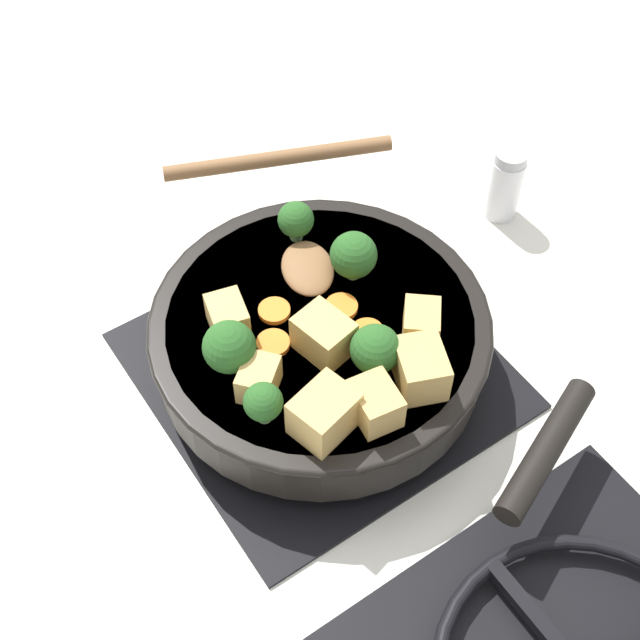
% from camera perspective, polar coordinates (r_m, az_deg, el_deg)
% --- Properties ---
extents(ground_plane, '(2.40, 2.40, 0.00)m').
position_cam_1_polar(ground_plane, '(0.86, -0.00, -3.30)').
color(ground_plane, silver).
extents(front_burner_grate, '(0.31, 0.31, 0.03)m').
position_cam_1_polar(front_burner_grate, '(0.85, -0.00, -2.83)').
color(front_burner_grate, black).
rests_on(front_burner_grate, ground_plane).
extents(skillet_pan, '(0.31, 0.40, 0.05)m').
position_cam_1_polar(skillet_pan, '(0.81, 0.12, -1.08)').
color(skillet_pan, black).
rests_on(skillet_pan, front_burner_grate).
extents(wooden_spoon, '(0.22, 0.23, 0.02)m').
position_cam_1_polar(wooden_spoon, '(0.88, -1.90, 7.51)').
color(wooden_spoon, brown).
rests_on(wooden_spoon, skillet_pan).
extents(tofu_cube_center_large, '(0.05, 0.05, 0.03)m').
position_cam_1_polar(tofu_cube_center_large, '(0.74, -3.95, -3.81)').
color(tofu_cube_center_large, tan).
rests_on(tofu_cube_center_large, skillet_pan).
extents(tofu_cube_near_handle, '(0.04, 0.05, 0.03)m').
position_cam_1_polar(tofu_cube_near_handle, '(0.78, -5.94, 0.19)').
color(tofu_cube_near_handle, tan).
rests_on(tofu_cube_near_handle, skillet_pan).
extents(tofu_cube_east_chunk, '(0.05, 0.05, 0.03)m').
position_cam_1_polar(tofu_cube_east_chunk, '(0.77, 6.50, -0.20)').
color(tofu_cube_east_chunk, tan).
rests_on(tofu_cube_east_chunk, skillet_pan).
extents(tofu_cube_west_chunk, '(0.05, 0.05, 0.04)m').
position_cam_1_polar(tofu_cube_west_chunk, '(0.76, 0.24, -1.00)').
color(tofu_cube_west_chunk, tan).
rests_on(tofu_cube_west_chunk, skillet_pan).
extents(tofu_cube_back_piece, '(0.04, 0.05, 0.03)m').
position_cam_1_polar(tofu_cube_back_piece, '(0.72, 3.55, -5.35)').
color(tofu_cube_back_piece, tan).
rests_on(tofu_cube_back_piece, skillet_pan).
extents(tofu_cube_front_piece, '(0.06, 0.05, 0.04)m').
position_cam_1_polar(tofu_cube_front_piece, '(0.71, 0.27, -6.01)').
color(tofu_cube_front_piece, tan).
rests_on(tofu_cube_front_piece, skillet_pan).
extents(tofu_cube_mid_small, '(0.05, 0.06, 0.04)m').
position_cam_1_polar(tofu_cube_mid_small, '(0.74, 6.45, -3.10)').
color(tofu_cube_mid_small, tan).
rests_on(tofu_cube_mid_small, skillet_pan).
extents(broccoli_floret_near_spoon, '(0.04, 0.04, 0.05)m').
position_cam_1_polar(broccoli_floret_near_spoon, '(0.74, 3.56, -1.89)').
color(broccoli_floret_near_spoon, '#709956').
rests_on(broccoli_floret_near_spoon, skillet_pan).
extents(broccoli_floret_center_top, '(0.03, 0.03, 0.04)m').
position_cam_1_polar(broccoli_floret_center_top, '(0.84, -1.56, 6.42)').
color(broccoli_floret_center_top, '#709956').
rests_on(broccoli_floret_center_top, skillet_pan).
extents(broccoli_floret_east_rim, '(0.04, 0.04, 0.05)m').
position_cam_1_polar(broccoli_floret_east_rim, '(0.80, 2.16, 4.15)').
color(broccoli_floret_east_rim, '#709956').
rests_on(broccoli_floret_east_rim, skillet_pan).
extents(broccoli_floret_west_rim, '(0.03, 0.03, 0.04)m').
position_cam_1_polar(broccoli_floret_west_rim, '(0.71, -3.66, -5.29)').
color(broccoli_floret_west_rim, '#709956').
rests_on(broccoli_floret_west_rim, skillet_pan).
extents(broccoli_floret_north_edge, '(0.05, 0.05, 0.05)m').
position_cam_1_polar(broccoli_floret_north_edge, '(0.74, -5.94, -1.59)').
color(broccoli_floret_north_edge, '#709956').
rests_on(broccoli_floret_north_edge, skillet_pan).
extents(carrot_slice_orange_thin, '(0.03, 0.03, 0.01)m').
position_cam_1_polar(carrot_slice_orange_thin, '(0.80, 1.35, 0.86)').
color(carrot_slice_orange_thin, orange).
rests_on(carrot_slice_orange_thin, skillet_pan).
extents(carrot_slice_near_center, '(0.03, 0.03, 0.01)m').
position_cam_1_polar(carrot_slice_near_center, '(0.80, -2.94, 0.60)').
color(carrot_slice_near_center, orange).
rests_on(carrot_slice_near_center, skillet_pan).
extents(carrot_slice_edge_slice, '(0.03, 0.03, 0.01)m').
position_cam_1_polar(carrot_slice_edge_slice, '(0.78, 3.05, -0.77)').
color(carrot_slice_edge_slice, orange).
rests_on(carrot_slice_edge_slice, skillet_pan).
extents(carrot_slice_under_broccoli, '(0.03, 0.03, 0.01)m').
position_cam_1_polar(carrot_slice_under_broccoli, '(0.77, -3.03, -1.48)').
color(carrot_slice_under_broccoli, orange).
rests_on(carrot_slice_under_broccoli, skillet_pan).
extents(salt_shaker, '(0.04, 0.04, 0.09)m').
position_cam_1_polar(salt_shaker, '(0.98, 11.77, 8.52)').
color(salt_shaker, white).
rests_on(salt_shaker, ground_plane).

